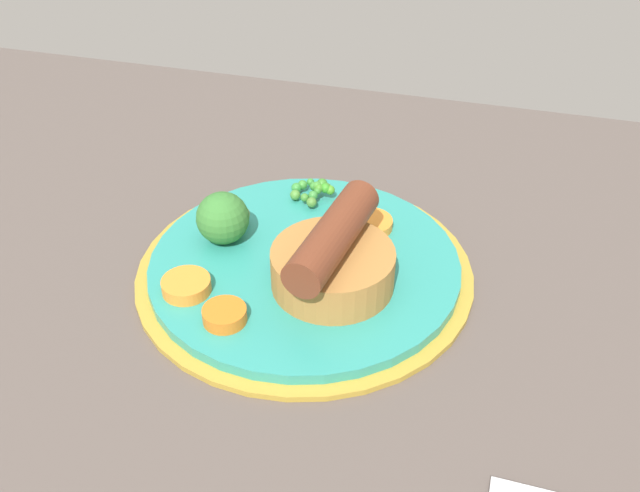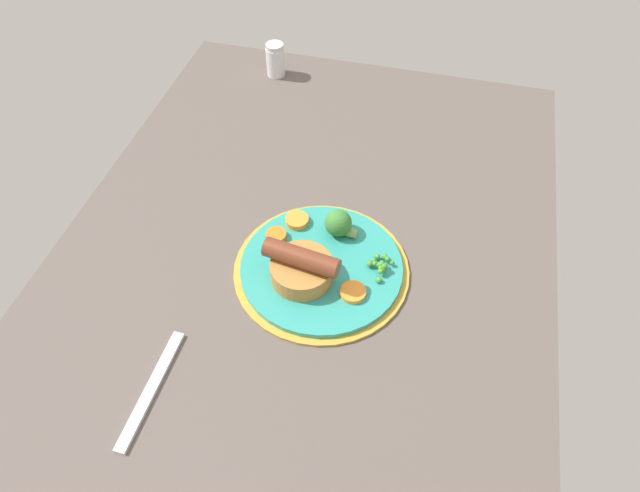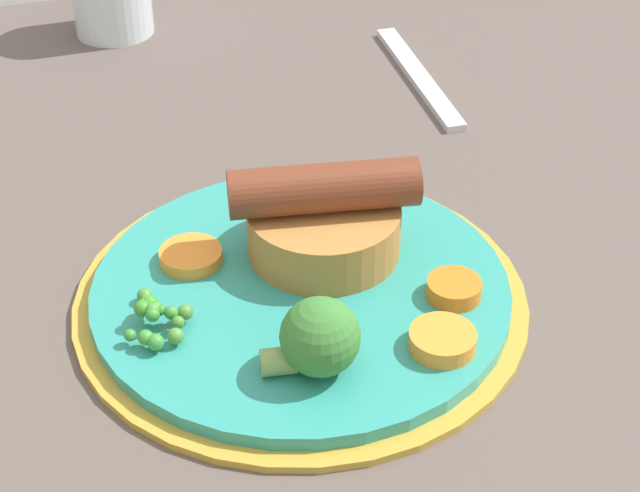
{
  "view_description": "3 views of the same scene",
  "coord_description": "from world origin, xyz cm",
  "px_view_note": "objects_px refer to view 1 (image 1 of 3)",
  "views": [
    {
      "loc": [
        17.85,
        -40.12,
        40.49
      ],
      "look_at": [
        5.54,
        4.3,
        5.71
      ],
      "focal_mm": 40.0,
      "sensor_mm": 36.0,
      "label": 1
    },
    {
      "loc": [
        57.88,
        17.3,
        74.49
      ],
      "look_at": [
        2.59,
        3.1,
        6.78
      ],
      "focal_mm": 32.0,
      "sensor_mm": 36.0,
      "label": 2
    },
    {
      "loc": [
        -44.73,
        16.83,
        44.75
      ],
      "look_at": [
        5.05,
        2.36,
        6.56
      ],
      "focal_mm": 60.0,
      "sensor_mm": 36.0,
      "label": 3
    }
  ],
  "objects_px": {
    "broccoli_floret_far": "(223,218)",
    "carrot_slice_1": "(225,315)",
    "pea_pile": "(316,190)",
    "carrot_slice_3": "(186,286)",
    "carrot_slice_0": "(370,224)",
    "sausage_pudding": "(333,259)",
    "dinner_plate": "(305,268)"
  },
  "relations": [
    {
      "from": "sausage_pudding",
      "to": "pea_pile",
      "type": "distance_m",
      "value": 0.12
    },
    {
      "from": "pea_pile",
      "to": "carrot_slice_0",
      "type": "relative_size",
      "value": 1.4
    },
    {
      "from": "sausage_pudding",
      "to": "carrot_slice_0",
      "type": "distance_m",
      "value": 0.09
    },
    {
      "from": "sausage_pudding",
      "to": "broccoli_floret_far",
      "type": "distance_m",
      "value": 0.11
    },
    {
      "from": "sausage_pudding",
      "to": "carrot_slice_3",
      "type": "xyz_separation_m",
      "value": [
        -0.11,
        -0.04,
        -0.02
      ]
    },
    {
      "from": "dinner_plate",
      "to": "carrot_slice_3",
      "type": "xyz_separation_m",
      "value": [
        -0.08,
        -0.06,
        0.01
      ]
    },
    {
      "from": "dinner_plate",
      "to": "broccoli_floret_far",
      "type": "height_order",
      "value": "broccoli_floret_far"
    },
    {
      "from": "carrot_slice_0",
      "to": "carrot_slice_3",
      "type": "relative_size",
      "value": 1.03
    },
    {
      "from": "carrot_slice_1",
      "to": "carrot_slice_0",
      "type": "bearing_deg",
      "value": 61.67
    },
    {
      "from": "broccoli_floret_far",
      "to": "carrot_slice_1",
      "type": "xyz_separation_m",
      "value": [
        0.04,
        -0.1,
        -0.02
      ]
    },
    {
      "from": "dinner_plate",
      "to": "carrot_slice_1",
      "type": "bearing_deg",
      "value": -113.06
    },
    {
      "from": "broccoli_floret_far",
      "to": "carrot_slice_3",
      "type": "relative_size",
      "value": 1.46
    },
    {
      "from": "dinner_plate",
      "to": "carrot_slice_0",
      "type": "bearing_deg",
      "value": 54.95
    },
    {
      "from": "dinner_plate",
      "to": "carrot_slice_3",
      "type": "height_order",
      "value": "carrot_slice_3"
    },
    {
      "from": "sausage_pudding",
      "to": "carrot_slice_3",
      "type": "bearing_deg",
      "value": 117.79
    },
    {
      "from": "dinner_plate",
      "to": "carrot_slice_0",
      "type": "distance_m",
      "value": 0.07
    },
    {
      "from": "broccoli_floret_far",
      "to": "carrot_slice_1",
      "type": "relative_size",
      "value": 1.69
    },
    {
      "from": "pea_pile",
      "to": "carrot_slice_3",
      "type": "bearing_deg",
      "value": -112.09
    },
    {
      "from": "sausage_pudding",
      "to": "carrot_slice_0",
      "type": "height_order",
      "value": "sausage_pudding"
    },
    {
      "from": "broccoli_floret_far",
      "to": "carrot_slice_0",
      "type": "height_order",
      "value": "broccoli_floret_far"
    },
    {
      "from": "pea_pile",
      "to": "carrot_slice_3",
      "type": "relative_size",
      "value": 1.44
    },
    {
      "from": "pea_pile",
      "to": "carrot_slice_0",
      "type": "xyz_separation_m",
      "value": [
        0.06,
        -0.03,
        -0.01
      ]
    },
    {
      "from": "carrot_slice_3",
      "to": "dinner_plate",
      "type": "bearing_deg",
      "value": 38.57
    },
    {
      "from": "pea_pile",
      "to": "broccoli_floret_far",
      "type": "distance_m",
      "value": 0.1
    },
    {
      "from": "sausage_pudding",
      "to": "carrot_slice_1",
      "type": "relative_size",
      "value": 3.64
    },
    {
      "from": "carrot_slice_0",
      "to": "carrot_slice_3",
      "type": "distance_m",
      "value": 0.17
    },
    {
      "from": "pea_pile",
      "to": "carrot_slice_0",
      "type": "bearing_deg",
      "value": -28.46
    },
    {
      "from": "carrot_slice_0",
      "to": "carrot_slice_1",
      "type": "height_order",
      "value": "carrot_slice_1"
    },
    {
      "from": "pea_pile",
      "to": "carrot_slice_1",
      "type": "bearing_deg",
      "value": -96.73
    },
    {
      "from": "pea_pile",
      "to": "carrot_slice_0",
      "type": "height_order",
      "value": "pea_pile"
    },
    {
      "from": "broccoli_floret_far",
      "to": "carrot_slice_1",
      "type": "distance_m",
      "value": 0.1
    },
    {
      "from": "dinner_plate",
      "to": "sausage_pudding",
      "type": "height_order",
      "value": "sausage_pudding"
    }
  ]
}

